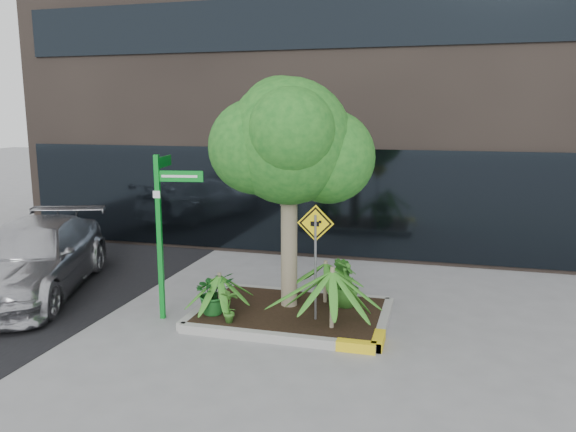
% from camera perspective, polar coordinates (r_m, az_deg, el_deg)
% --- Properties ---
extents(ground, '(80.00, 80.00, 0.00)m').
position_cam_1_polar(ground, '(9.78, -1.25, -10.79)').
color(ground, gray).
rests_on(ground, ground).
extents(planter, '(3.35, 2.36, 0.15)m').
position_cam_1_polar(planter, '(9.93, 0.50, -9.82)').
color(planter, '#9E9E99').
rests_on(planter, ground).
extents(tree, '(2.79, 2.48, 4.19)m').
position_cam_1_polar(tree, '(9.64, 0.13, 7.57)').
color(tree, gray).
rests_on(tree, ground).
extents(palm_front, '(1.13, 1.13, 1.25)m').
position_cam_1_polar(palm_front, '(8.91, 4.53, -5.60)').
color(palm_front, gray).
rests_on(palm_front, ground).
extents(palm_left, '(0.79, 0.79, 0.88)m').
position_cam_1_polar(palm_left, '(9.69, -6.98, -6.03)').
color(palm_left, gray).
rests_on(palm_left, ground).
extents(palm_back, '(0.87, 0.87, 0.97)m').
position_cam_1_polar(palm_back, '(10.15, 3.84, -4.83)').
color(palm_back, gray).
rests_on(palm_back, ground).
extents(parked_car, '(3.43, 5.26, 1.42)m').
position_cam_1_polar(parked_car, '(12.21, -24.55, -3.93)').
color(parked_car, silver).
rests_on(parked_car, ground).
extents(shrub_a, '(0.96, 0.96, 0.75)m').
position_cam_1_polar(shrub_a, '(9.75, -7.53, -7.68)').
color(shrub_a, '#1A5C1F').
rests_on(shrub_a, planter).
extents(shrub_b, '(0.59, 0.59, 0.84)m').
position_cam_1_polar(shrub_b, '(10.06, 5.87, -6.80)').
color(shrub_b, '#2F6E21').
rests_on(shrub_b, planter).
extents(shrub_c, '(0.32, 0.32, 0.59)m').
position_cam_1_polar(shrub_c, '(9.33, -5.96, -9.02)').
color(shrub_c, '#357022').
rests_on(shrub_c, planter).
extents(shrub_d, '(0.62, 0.62, 0.80)m').
position_cam_1_polar(shrub_d, '(10.43, 5.69, -6.26)').
color(shrub_d, '#24601B').
rests_on(shrub_d, planter).
extents(street_sign_post, '(0.92, 0.84, 2.86)m').
position_cam_1_polar(street_sign_post, '(9.79, -12.58, -0.25)').
color(street_sign_post, '#0D9025').
rests_on(street_sign_post, ground).
extents(cattle_sign, '(0.60, 0.15, 1.95)m').
position_cam_1_polar(cattle_sign, '(9.08, 2.81, -2.78)').
color(cattle_sign, slate).
rests_on(cattle_sign, ground).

